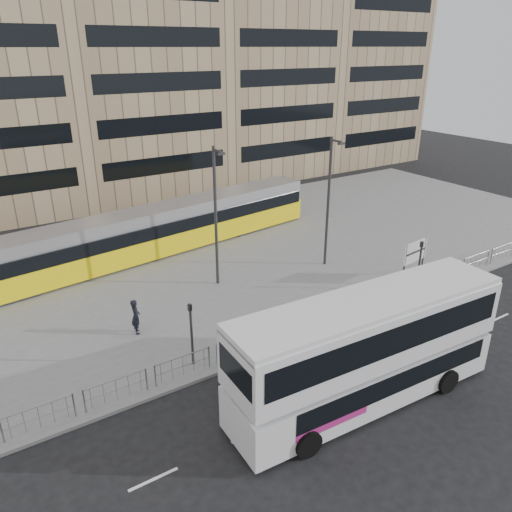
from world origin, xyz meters
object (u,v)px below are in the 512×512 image
pedestrian (136,316)px  traffic_light_east (420,259)px  double_decker_bus (367,347)px  lamp_post_west (216,212)px  ad_panel (348,304)px  traffic_light_west (191,326)px  station_sign (415,253)px  tram (142,234)px  lamp_post_east (329,198)px

pedestrian → traffic_light_east: 16.49m
double_decker_bus → lamp_post_west: size_ratio=1.43×
ad_panel → traffic_light_east: traffic_light_east is taller
ad_panel → traffic_light_east: (5.81, 0.24, 1.14)m
traffic_light_west → lamp_post_west: lamp_post_west is taller
traffic_light_east → pedestrian: bearing=160.6°
pedestrian → station_sign: bearing=-92.4°
double_decker_bus → traffic_light_west: 7.74m
tram → lamp_post_east: (9.75, -7.85, 2.94)m
double_decker_bus → station_sign: size_ratio=4.73×
tram → traffic_light_west: bearing=-109.5°
lamp_post_west → lamp_post_east: size_ratio=1.00×
double_decker_bus → lamp_post_east: size_ratio=1.43×
ad_panel → lamp_post_west: (-3.74, 7.50, 3.76)m
tram → lamp_post_west: bearing=-78.3°
double_decker_bus → ad_panel: 6.78m
traffic_light_east → lamp_post_west: 12.28m
station_sign → tram: bearing=128.5°
tram → lamp_post_east: bearing=-46.3°
lamp_post_east → ad_panel: bearing=-121.3°
pedestrian → traffic_light_east: bearing=-96.8°
pedestrian → tram: bearing=-14.3°
traffic_light_west → station_sign: bearing=-10.2°
pedestrian → double_decker_bus: bearing=-139.8°
lamp_post_east → tram: bearing=141.2°
ad_panel → lamp_post_east: size_ratio=0.17×
pedestrian → lamp_post_east: 14.31m
double_decker_bus → lamp_post_west: 12.95m
double_decker_bus → traffic_light_east: bearing=32.4°
traffic_light_west → traffic_light_east: (14.65, -0.51, 0.00)m
ad_panel → lamp_post_west: 9.19m
traffic_light_east → station_sign: bearing=47.4°
station_sign → traffic_light_west: (-15.54, -0.59, 0.21)m
double_decker_bus → traffic_light_west: double_decker_bus is taller
tram → ad_panel: tram is taller
double_decker_bus → lamp_post_west: bearing=92.1°
tram → traffic_light_west: 13.57m
pedestrian → traffic_light_west: size_ratio=0.60×
ad_panel → double_decker_bus: bearing=-132.7°
station_sign → traffic_light_east: 1.43m
tram → station_sign: tram is taller
pedestrian → lamp_post_west: (6.27, 2.75, 3.66)m
station_sign → ad_panel: (-6.70, -1.34, -0.93)m
ad_panel → traffic_light_west: 8.94m
ad_panel → station_sign: bearing=5.7°
tram → double_decker_bus: bearing=-91.4°
double_decker_bus → traffic_light_east: double_decker_bus is taller
double_decker_bus → pedestrian: (-6.03, 10.01, -1.49)m
tram → station_sign: bearing=-52.4°
traffic_light_west → lamp_post_west: (5.10, 6.75, 2.62)m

